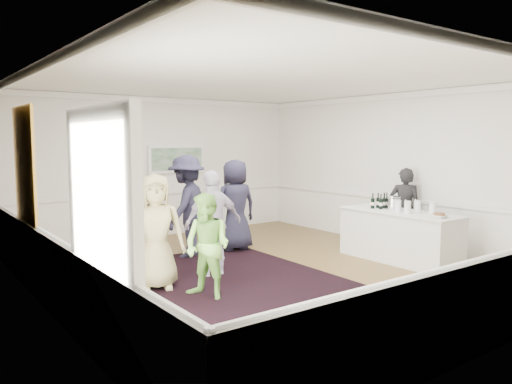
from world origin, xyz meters
TOP-DOWN VIEW (x-y plane):
  - floor at (0.00, 0.00)m, footprint 8.00×8.00m
  - ceiling at (0.00, 0.00)m, footprint 7.00×8.00m
  - wall_left at (-3.50, 0.00)m, footprint 0.02×8.00m
  - wall_right at (3.50, 0.00)m, footprint 0.02×8.00m
  - wall_back at (0.00, 4.00)m, footprint 7.00×0.02m
  - wall_front at (0.00, -4.00)m, footprint 7.00×0.02m
  - wainscoting at (0.00, 0.00)m, footprint 7.00×8.00m
  - mirror at (-3.45, 1.30)m, footprint 0.05×1.25m
  - doorway at (-3.45, -1.90)m, footprint 0.10×1.78m
  - landscape_painting at (0.40, 3.95)m, footprint 1.44×0.06m
  - area_rug at (-0.70, 0.06)m, footprint 2.99×3.88m
  - serving_table at (2.45, -0.89)m, footprint 0.87×2.28m
  - bartender at (3.20, -0.42)m, footprint 0.67×0.73m
  - guest_tan at (-1.92, 0.15)m, footprint 0.98×0.80m
  - guest_green at (-1.53, -0.68)m, footprint 0.79×0.88m
  - guest_lilac at (-0.83, 0.30)m, footprint 1.04×0.47m
  - guest_dark_a at (-0.55, 1.71)m, footprint 1.44×1.34m
  - guest_dark_b at (0.96, 2.39)m, footprint 0.73×0.63m
  - guest_navy at (0.51, 1.65)m, footprint 0.96×0.68m
  - wine_bottles at (2.50, -0.40)m, footprint 0.40×0.22m
  - juice_pitchers at (2.46, -1.17)m, footprint 0.39×0.65m
  - ice_bucket at (2.53, -0.66)m, footprint 0.26×0.26m
  - nut_bowl at (2.36, -1.75)m, footprint 0.27×0.27m

SIDE VIEW (x-z plane):
  - floor at x=0.00m, z-range 0.00..0.00m
  - area_rug at x=-0.70m, z-range 0.00..0.02m
  - serving_table at x=2.45m, z-range 0.00..0.93m
  - wainscoting at x=0.00m, z-range 0.00..1.00m
  - guest_green at x=-1.53m, z-range 0.00..1.49m
  - bartender at x=3.20m, z-range 0.00..1.68m
  - guest_dark_b at x=0.96m, z-range 0.00..1.70m
  - guest_tan at x=-1.92m, z-range 0.00..1.74m
  - guest_lilac at x=-0.83m, z-range 0.00..1.74m
  - guest_navy at x=0.51m, z-range 0.00..1.84m
  - nut_bowl at x=2.36m, z-range 0.92..1.00m
  - guest_dark_a at x=-0.55m, z-range 0.00..1.95m
  - ice_bucket at x=2.53m, z-range 0.91..1.16m
  - juice_pitchers at x=2.46m, z-range 0.92..1.16m
  - wine_bottles at x=2.50m, z-range 0.92..1.23m
  - doorway at x=-3.45m, z-range 0.14..2.70m
  - wall_left at x=-3.50m, z-range 0.00..3.20m
  - wall_right at x=3.50m, z-range 0.00..3.20m
  - wall_back at x=0.00m, z-range 0.00..3.20m
  - wall_front at x=0.00m, z-range 0.00..3.20m
  - landscape_painting at x=0.40m, z-range 1.45..2.11m
  - mirror at x=-3.45m, z-range 0.88..2.73m
  - ceiling at x=0.00m, z-range 3.19..3.21m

